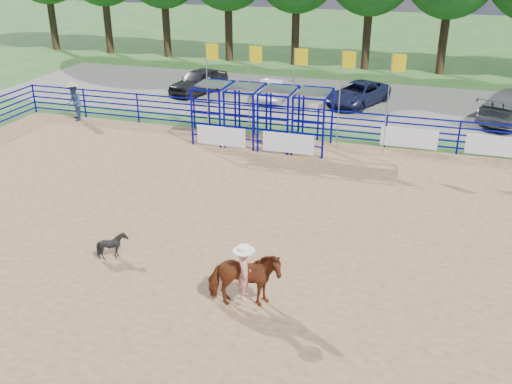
# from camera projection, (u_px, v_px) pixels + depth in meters

# --- Properties ---
(ground) EXTENTS (120.00, 120.00, 0.00)m
(ground) POSITION_uv_depth(u_px,v_px,m) (249.00, 245.00, 17.12)
(ground) COLOR #365F26
(ground) RESTS_ON ground
(arena_dirt) EXTENTS (30.00, 20.00, 0.02)m
(arena_dirt) POSITION_uv_depth(u_px,v_px,m) (249.00, 244.00, 17.12)
(arena_dirt) COLOR #95704A
(arena_dirt) RESTS_ON ground
(gravel_strip) EXTENTS (40.00, 10.00, 0.01)m
(gravel_strip) POSITION_uv_depth(u_px,v_px,m) (343.00, 101.00, 31.91)
(gravel_strip) COLOR slate
(gravel_strip) RESTS_ON ground
(horse_and_rider) EXTENTS (1.98, 1.29, 2.37)m
(horse_and_rider) POSITION_uv_depth(u_px,v_px,m) (244.00, 276.00, 13.92)
(horse_and_rider) COLOR maroon
(horse_and_rider) RESTS_ON arena_dirt
(calf) EXTENTS (0.81, 0.74, 0.79)m
(calf) POSITION_uv_depth(u_px,v_px,m) (113.00, 245.00, 16.26)
(calf) COLOR black
(calf) RESTS_ON arena_dirt
(spectator_cowboy) EXTENTS (1.06, 1.10, 1.85)m
(spectator_cowboy) POSITION_uv_depth(u_px,v_px,m) (74.00, 102.00, 28.25)
(spectator_cowboy) COLOR navy
(spectator_cowboy) RESTS_ON arena_dirt
(car_a) EXTENTS (2.80, 4.41, 1.40)m
(car_a) POSITION_uv_depth(u_px,v_px,m) (199.00, 81.00, 33.35)
(car_a) COLOR black
(car_a) RESTS_ON gravel_strip
(car_b) EXTENTS (1.41, 3.83, 1.25)m
(car_b) POSITION_uv_depth(u_px,v_px,m) (275.00, 89.00, 31.97)
(car_b) COLOR gray
(car_b) RESTS_ON gravel_strip
(car_c) EXTENTS (3.55, 4.88, 1.23)m
(car_c) POSITION_uv_depth(u_px,v_px,m) (358.00, 94.00, 31.04)
(car_c) COLOR #161A38
(car_c) RESTS_ON gravel_strip
(perimeter_fence) EXTENTS (30.10, 20.10, 1.50)m
(perimeter_fence) POSITION_uv_depth(u_px,v_px,m) (249.00, 223.00, 16.82)
(perimeter_fence) COLOR #06068D
(perimeter_fence) RESTS_ON ground
(chute_assembly) EXTENTS (19.32, 2.41, 4.20)m
(chute_assembly) POSITION_uv_depth(u_px,v_px,m) (270.00, 117.00, 24.81)
(chute_assembly) COLOR #06068D
(chute_assembly) RESTS_ON ground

